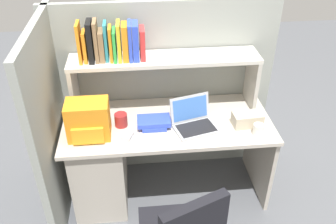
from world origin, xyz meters
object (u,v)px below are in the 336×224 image
object	(u,v)px
paper_cup	(258,130)
tissue_box	(247,120)
laptop	(193,121)
snack_canister	(121,120)
computer_mouse	(128,136)
backpack	(88,120)

from	to	relation	value
paper_cup	tissue_box	bearing A→B (deg)	110.24
laptop	snack_canister	size ratio (longest dim) A/B	3.63
paper_cup	tissue_box	size ratio (longest dim) A/B	0.40
laptop	tissue_box	distance (m)	0.41
tissue_box	snack_canister	xyz separation A→B (m)	(-0.95, 0.09, 0.00)
computer_mouse	tissue_box	xyz separation A→B (m)	(0.90, 0.07, 0.03)
backpack	paper_cup	bearing A→B (deg)	-5.02
paper_cup	snack_canister	bearing A→B (deg)	167.84
backpack	tissue_box	bearing A→B (deg)	0.84
laptop	tissue_box	world-z (taller)	laptop
laptop	backpack	size ratio (longest dim) A/B	1.22
computer_mouse	paper_cup	bearing A→B (deg)	17.83
laptop	tissue_box	xyz separation A→B (m)	(0.41, -0.02, -0.00)
snack_canister	paper_cup	bearing A→B (deg)	-12.16
computer_mouse	snack_canister	distance (m)	0.17
laptop	snack_canister	bearing A→B (deg)	172.78
backpack	computer_mouse	distance (m)	0.30
computer_mouse	tissue_box	world-z (taller)	tissue_box
backpack	snack_canister	size ratio (longest dim) A/B	2.97
paper_cup	computer_mouse	bearing A→B (deg)	176.69
snack_canister	laptop	bearing A→B (deg)	-7.22
backpack	paper_cup	xyz separation A→B (m)	(1.22, -0.11, -0.09)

